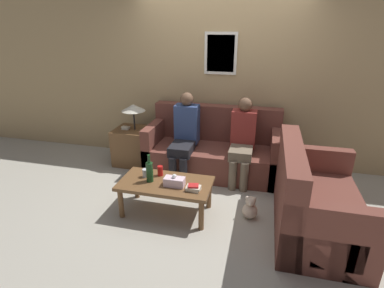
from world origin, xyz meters
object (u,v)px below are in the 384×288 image
couch_main (213,150)px  wine_bottle (150,171)px  couch_side (313,203)px  person_left (185,134)px  coffee_table (166,186)px  teddy_bear (250,208)px  person_right (242,138)px  drinking_glass (145,173)px

couch_main → wine_bottle: 1.37m
couch_side → person_left: bearing=60.4°
coffee_table → wine_bottle: (-0.18, -0.02, 0.18)m
couch_main → wine_bottle: couch_main is taller
couch_side → teddy_bear: (-0.65, 0.05, -0.21)m
wine_bottle → couch_side: bearing=3.0°
person_right → teddy_bear: size_ratio=4.23×
person_left → wine_bottle: bearing=-97.4°
coffee_table → person_left: 1.06m
wine_bottle → drinking_glass: bearing=137.1°
couch_main → couch_side: (1.29, -1.16, 0.00)m
drinking_glass → person_right: size_ratio=0.08×
coffee_table → wine_bottle: size_ratio=3.21×
teddy_bear → person_left: bearing=138.8°
couch_main → person_left: person_left is taller
teddy_bear → couch_main: bearing=119.8°
coffee_table → person_right: 1.34m
couch_main → person_right: size_ratio=1.65×
coffee_table → couch_side: bearing=2.6°
couch_side → teddy_bear: bearing=85.4°
wine_bottle → teddy_bear: size_ratio=1.19×
person_right → teddy_bear: bearing=-77.8°
wine_bottle → person_right: person_right is taller
couch_side → wine_bottle: (-1.81, -0.09, 0.20)m
couch_main → coffee_table: 1.28m
couch_main → couch_side: 1.73m
drinking_glass → person_left: (0.23, 0.95, 0.18)m
person_left → teddy_bear: person_left is taller
couch_main → wine_bottle: size_ratio=5.82×
wine_bottle → person_right: (0.96, 1.08, 0.10)m
couch_main → person_right: bearing=-22.3°
coffee_table → teddy_bear: coffee_table is taller
wine_bottle → person_left: (0.14, 1.04, 0.10)m
couch_main → person_left: bearing=-151.1°
couch_main → couch_side: size_ratio=1.35×
couch_main → couch_side: bearing=-42.1°
couch_side → coffee_table: couch_side is taller
wine_bottle → coffee_table: bearing=6.4°
coffee_table → teddy_bear: 1.01m
couch_side → person_right: 1.33m
person_left → teddy_bear: 1.45m
teddy_bear → couch_side: bearing=-4.6°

